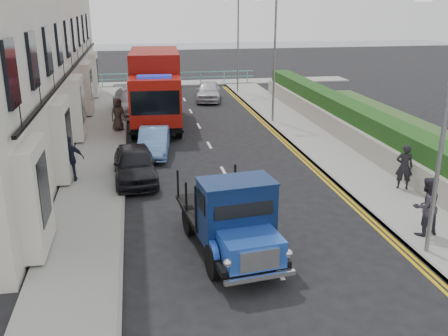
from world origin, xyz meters
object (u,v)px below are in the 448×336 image
bedford_lorry (235,223)px  pedestrian_east_near (404,167)px  parked_car_front (135,164)px  lamp_far (236,39)px  red_lorry (155,86)px  lamp_mid (273,52)px  lamp_near (442,114)px

bedford_lorry → pedestrian_east_near: bearing=21.5°
bedford_lorry → parked_car_front: size_ratio=1.26×
lamp_far → parked_car_front: size_ratio=1.75×
parked_car_front → bedford_lorry: bearing=-71.7°
bedford_lorry → red_lorry: size_ratio=0.64×
lamp_mid → parked_car_front: bearing=-132.6°
lamp_mid → bedford_lorry: (-5.18, -15.26, -2.94)m
lamp_far → parked_car_front: 20.31m
lamp_near → pedestrian_east_near: 5.85m
pedestrian_east_near → lamp_mid: bearing=-58.4°
lamp_near → bedford_lorry: size_ratio=1.40×
lamp_far → red_lorry: 11.35m
pedestrian_east_near → parked_car_front: bearing=5.3°
red_lorry → pedestrian_east_near: size_ratio=4.67×
lamp_mid → bedford_lorry: lamp_mid is taller
parked_car_front → lamp_mid: bearing=44.8°
lamp_near → lamp_mid: same height
lamp_mid → pedestrian_east_near: 11.94m
lamp_far → pedestrian_east_near: bearing=-84.9°
lamp_mid → lamp_far: same height
lamp_mid → pedestrian_east_near: bearing=-80.4°
lamp_mid → parked_car_front: lamp_mid is taller
lamp_far → red_lorry: bearing=-125.3°
lamp_far → bedford_lorry: (-5.18, -25.26, -2.94)m
lamp_far → pedestrian_east_near: (1.92, -21.39, -3.04)m
bedford_lorry → parked_car_front: bearing=103.8°
lamp_mid → red_lorry: lamp_mid is taller
lamp_far → pedestrian_east_near: size_ratio=4.16×
bedford_lorry → red_lorry: bearing=87.5°
red_lorry → parked_car_front: red_lorry is taller
red_lorry → pedestrian_east_near: (8.40, -12.25, -1.20)m
red_lorry → parked_car_front: (-1.30, -9.33, -1.48)m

